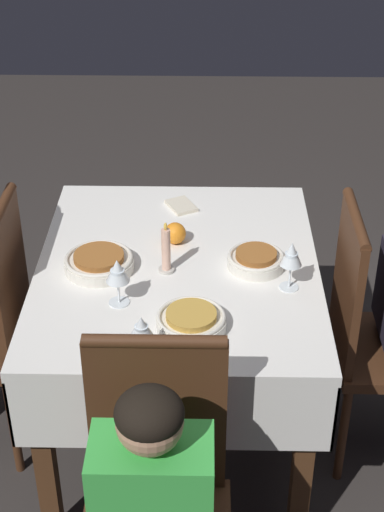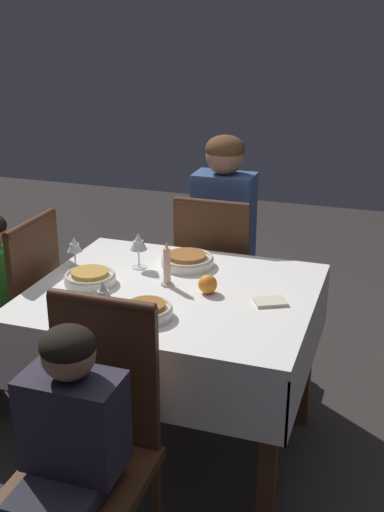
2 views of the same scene
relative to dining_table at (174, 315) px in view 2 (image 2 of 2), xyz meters
The scene contains 16 objects.
ground_plane 0.67m from the dining_table, ahead, with size 8.00×8.00×0.00m, color #332D2B.
dining_table is the anchor object (origin of this frame).
chair_south 0.69m from the dining_table, 88.51° to the right, with size 0.40×0.41×0.99m.
chair_east 0.78m from the dining_table, ahead, with size 0.41×0.40×0.99m.
chair_north 0.69m from the dining_table, 87.30° to the left, with size 0.40×0.41×0.99m.
person_adult_denim 0.83m from the dining_table, 88.79° to the right, with size 0.30×0.34×1.26m.
person_child_dark 0.86m from the dining_table, 87.85° to the left, with size 0.30×0.33×0.99m.
bowl_south 0.29m from the dining_table, 83.05° to the right, with size 0.23×0.23×0.06m.
wine_glass_south 0.36m from the dining_table, 37.82° to the right, with size 0.07×0.07×0.16m.
bowl_east 0.37m from the dining_table, ahead, with size 0.21×0.21×0.06m.
wine_glass_east 0.53m from the dining_table, ahead, with size 0.06×0.06×0.14m.
bowl_north 0.29m from the dining_table, 88.18° to the left, with size 0.19×0.19×0.06m.
wine_glass_north 0.45m from the dining_table, 70.18° to the left, with size 0.07×0.07×0.17m.
candle_centerpiece 0.19m from the dining_table, 40.62° to the right, with size 0.05×0.05×0.18m.
orange_fruit 0.20m from the dining_table, behind, with size 0.08×0.08×0.08m, color orange.
napkin_red_folded 0.41m from the dining_table, behind, with size 0.15×0.13×0.01m.
Camera 2 is at (-0.81, 2.19, 1.82)m, focal length 45.00 mm.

